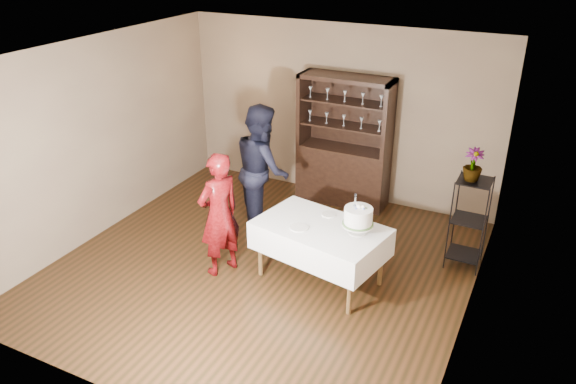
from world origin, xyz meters
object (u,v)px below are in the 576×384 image
at_px(plant_etagere, 469,219).
at_px(potted_plant, 473,165).
at_px(china_hutch, 343,161).
at_px(man, 262,169).
at_px(woman, 219,214).
at_px(cake_table, 320,239).
at_px(cake, 358,218).

distance_m(plant_etagere, potted_plant, 0.74).
bearing_deg(china_hutch, potted_plant, -27.87).
bearing_deg(china_hutch, man, -117.74).
distance_m(china_hutch, woman, 2.62).
bearing_deg(china_hutch, cake_table, -75.72).
bearing_deg(china_hutch, cake, -65.07).
height_order(china_hutch, woman, china_hutch).
height_order(china_hutch, man, china_hutch).
bearing_deg(china_hutch, woman, -103.90).
height_order(plant_etagere, cake, cake).
height_order(cake, potted_plant, potted_plant).
bearing_deg(plant_etagere, potted_plant, -156.27).
xyz_separation_m(china_hutch, potted_plant, (2.03, -1.07, 0.72)).
height_order(china_hutch, plant_etagere, china_hutch).
height_order(plant_etagere, woman, woman).
height_order(cake_table, woman, woman).
relative_size(cake_table, cake, 3.28).
bearing_deg(cake, china_hutch, 114.93).
xyz_separation_m(plant_etagere, potted_plant, (-0.05, -0.02, 0.74)).
distance_m(china_hutch, plant_etagere, 2.33).
bearing_deg(cake_table, man, 145.41).
height_order(china_hutch, cake, china_hutch).
relative_size(cake_table, woman, 1.04).
xyz_separation_m(china_hutch, woman, (-0.63, -2.54, 0.13)).
xyz_separation_m(cake_table, man, (-1.26, 0.87, 0.34)).
bearing_deg(potted_plant, cake, -133.39).
relative_size(cake_table, man, 0.90).
xyz_separation_m(china_hutch, cake, (1.00, -2.16, 0.29)).
xyz_separation_m(china_hutch, cake_table, (0.56, -2.19, -0.09)).
distance_m(cake_table, potted_plant, 2.02).
relative_size(woman, cake, 3.15).
bearing_deg(potted_plant, cake_table, -142.79).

